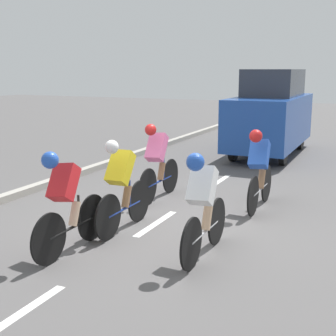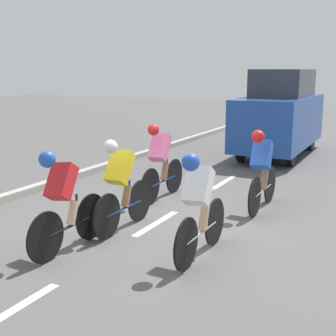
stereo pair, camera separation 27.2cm
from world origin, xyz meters
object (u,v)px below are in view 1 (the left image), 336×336
Objects in this scene: cyclist_red at (66,200)px; cyclist_white at (203,202)px; support_car at (271,114)px; cyclist_yellow at (122,184)px; cyclist_blue at (259,168)px; cyclist_pink at (158,160)px.

cyclist_white is at bearing -160.56° from cyclist_red.
support_car is at bearing -83.49° from cyclist_white.
cyclist_yellow reaches higher than cyclist_red.
cyclist_blue is 0.99× the size of cyclist_pink.
cyclist_pink is at bearing 81.43° from support_car.
support_car is (-0.57, -7.65, 0.46)m from cyclist_yellow.
cyclist_blue is at bearing -120.78° from cyclist_red.
cyclist_white is (-1.73, -0.61, 0.01)m from cyclist_red.
cyclist_red is 1.10m from cyclist_yellow.
cyclist_blue is 0.38× the size of support_car.
cyclist_red is 0.38× the size of support_car.
cyclist_yellow is (1.63, 2.04, -0.01)m from cyclist_blue.
cyclist_pink is (1.93, 0.17, 0.00)m from cyclist_blue.
cyclist_red is 2.95m from cyclist_pink.
support_car is (-0.87, -5.78, 0.44)m from cyclist_pink.
cyclist_blue is 3.63m from cyclist_red.
support_car reaches higher than cyclist_pink.
cyclist_yellow is at bearing 99.11° from cyclist_pink.
cyclist_yellow is 1.57m from cyclist_white.
cyclist_white is at bearing 127.51° from cyclist_pink.
cyclist_blue is 1.02× the size of cyclist_yellow.
cyclist_blue is 2.51m from cyclist_white.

